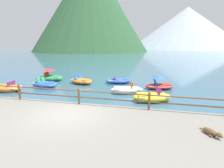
% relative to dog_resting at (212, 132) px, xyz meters
% --- Properties ---
extents(ground_plane, '(200.00, 200.00, 0.00)m').
position_rel_dog_resting_xyz_m(ground_plane, '(-6.46, 40.70, -0.52)').
color(ground_plane, '#38607A').
extents(promenade_dock, '(28.00, 8.00, 0.40)m').
position_rel_dog_resting_xyz_m(promenade_dock, '(-6.46, -1.50, -0.32)').
color(promenade_dock, gray).
rests_on(promenade_dock, ground).
extents(dock_railing, '(23.92, 0.12, 0.95)m').
position_rel_dog_resting_xyz_m(dock_railing, '(-6.46, 2.25, 0.45)').
color(dock_railing, brown).
rests_on(dock_railing, promenade_dock).
extents(dog_resting, '(0.66, 0.93, 0.26)m').
position_rel_dog_resting_xyz_m(dog_resting, '(0.00, 0.00, 0.00)').
color(dog_resting, brown).
rests_on(dog_resting, promenade_dock).
extents(pedal_boat_0, '(2.59, 1.62, 0.88)m').
position_rel_dog_resting_xyz_m(pedal_boat_0, '(-11.71, 6.88, -0.23)').
color(pedal_boat_0, blue).
rests_on(pedal_boat_0, ground).
extents(pedal_boat_1, '(2.61, 1.86, 0.86)m').
position_rel_dog_resting_xyz_m(pedal_boat_1, '(-9.12, 8.98, -0.24)').
color(pedal_boat_1, orange).
rests_on(pedal_boat_1, ground).
extents(pedal_boat_2, '(2.71, 1.75, 0.83)m').
position_rel_dog_resting_xyz_m(pedal_boat_2, '(-5.70, 10.04, -0.27)').
color(pedal_boat_2, blue).
rests_on(pedal_boat_2, ground).
extents(pedal_boat_3, '(2.89, 2.08, 0.91)m').
position_rel_dog_resting_xyz_m(pedal_boat_3, '(-2.41, 5.06, -0.21)').
color(pedal_boat_3, yellow).
rests_on(pedal_boat_3, ground).
extents(pedal_boat_4, '(2.77, 1.88, 0.86)m').
position_rel_dog_resting_xyz_m(pedal_boat_4, '(-4.40, 6.75, -0.24)').
color(pedal_boat_4, white).
rests_on(pedal_boat_4, ground).
extents(pedal_boat_5, '(2.51, 1.54, 0.85)m').
position_rel_dog_resting_xyz_m(pedal_boat_5, '(-13.92, 5.05, -0.25)').
color(pedal_boat_5, orange).
rests_on(pedal_boat_5, ground).
extents(pedal_boat_6, '(2.59, 1.79, 1.18)m').
position_rel_dog_resting_xyz_m(pedal_boat_6, '(-1.92, 8.68, -0.14)').
color(pedal_boat_6, red).
rests_on(pedal_boat_6, ground).
extents(pedal_boat_7, '(2.70, 1.71, 1.28)m').
position_rel_dog_resting_xyz_m(pedal_boat_7, '(-12.73, 9.54, -0.09)').
color(pedal_boat_7, green).
rests_on(pedal_boat_7, ground).
extents(cliff_headland, '(49.16, 49.16, 37.64)m').
position_rel_dog_resting_xyz_m(cliff_headland, '(-29.56, 73.85, 17.14)').
color(cliff_headland, '#2D5633').
rests_on(cliff_headland, ground).
extents(distant_peak, '(62.85, 62.85, 22.96)m').
position_rel_dog_resting_xyz_m(distant_peak, '(12.99, 111.06, 10.96)').
color(distant_peak, '#A8B2C1').
rests_on(distant_peak, ground).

